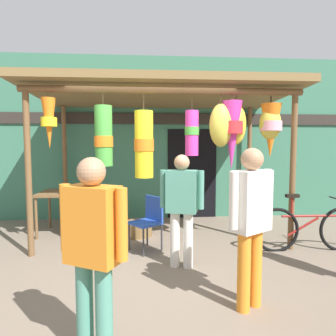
# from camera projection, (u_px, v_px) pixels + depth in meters

# --- Properties ---
(ground_plane) EXTENTS (30.00, 30.00, 0.00)m
(ground_plane) POSITION_uv_depth(u_px,v_px,m) (153.00, 258.00, 4.34)
(ground_plane) COLOR #756656
(shop_facade) EXTENTS (9.92, 0.29, 3.59)m
(shop_facade) POSITION_uv_depth(u_px,v_px,m) (150.00, 139.00, 6.68)
(shop_facade) COLOR #387056
(shop_facade) RESTS_ON ground_plane
(market_stall_canopy) EXTENTS (4.51, 2.47, 2.69)m
(market_stall_canopy) POSITION_uv_depth(u_px,v_px,m) (172.00, 107.00, 5.09)
(market_stall_canopy) COLOR brown
(market_stall_canopy) RESTS_ON ground_plane
(display_table) EXTENTS (1.48, 0.83, 0.78)m
(display_table) POSITION_uv_depth(u_px,v_px,m) (81.00, 195.00, 5.54)
(display_table) COLOR brown
(display_table) RESTS_ON ground_plane
(flower_heap_on_table) EXTENTS (0.84, 0.58, 0.10)m
(flower_heap_on_table) POSITION_uv_depth(u_px,v_px,m) (86.00, 189.00, 5.49)
(flower_heap_on_table) COLOR #D13399
(flower_heap_on_table) RESTS_ON display_table
(folding_chair) EXTENTS (0.56, 0.56, 0.84)m
(folding_chair) POSITION_uv_depth(u_px,v_px,m) (149.00, 218.00, 4.64)
(folding_chair) COLOR #2347A8
(folding_chair) RESTS_ON ground_plane
(wicker_basket_spare) EXTENTS (0.52, 0.52, 0.25)m
(wicker_basket_spare) POSITION_uv_depth(u_px,v_px,m) (138.00, 229.00, 5.39)
(wicker_basket_spare) COLOR brown
(wicker_basket_spare) RESTS_ON ground_plane
(parked_bicycle) EXTENTS (1.75, 0.44, 0.92)m
(parked_bicycle) POSITION_uv_depth(u_px,v_px,m) (309.00, 229.00, 4.60)
(parked_bicycle) COLOR black
(parked_bicycle) RESTS_ON ground_plane
(vendor_in_orange) EXTENTS (0.54, 0.38, 1.57)m
(vendor_in_orange) POSITION_uv_depth(u_px,v_px,m) (93.00, 244.00, 2.21)
(vendor_in_orange) COLOR #4C8E7A
(vendor_in_orange) RESTS_ON ground_plane
(customer_foreground) EXTENTS (0.52, 0.40, 1.63)m
(customer_foreground) POSITION_uv_depth(u_px,v_px,m) (251.00, 215.00, 2.93)
(customer_foreground) COLOR orange
(customer_foreground) RESTS_ON ground_plane
(passerby_at_right) EXTENTS (0.57, 0.33, 1.53)m
(passerby_at_right) POSITION_uv_depth(u_px,v_px,m) (182.00, 202.00, 3.94)
(passerby_at_right) COLOR silver
(passerby_at_right) RESTS_ON ground_plane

